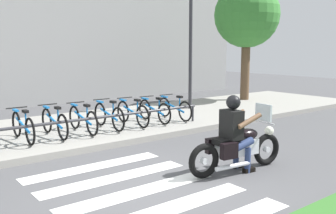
{
  "coord_description": "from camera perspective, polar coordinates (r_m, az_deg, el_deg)",
  "views": [
    {
      "loc": [
        -3.42,
        -4.79,
        2.26
      ],
      "look_at": [
        1.44,
        1.49,
        1.02
      ],
      "focal_mm": 40.23,
      "sensor_mm": 36.0,
      "label": 1
    }
  ],
  "objects": [
    {
      "name": "bicycle_7",
      "position": [
        11.25,
        0.95,
        -0.18
      ],
      "size": [
        0.48,
        1.6,
        0.73
      ],
      "color": "black",
      "rests_on": "sidewalk"
    },
    {
      "name": "street_lamp",
      "position": [
        13.21,
        3.45,
        11.14
      ],
      "size": [
        0.28,
        0.28,
        4.63
      ],
      "color": "#2D2D33",
      "rests_on": "ground"
    },
    {
      "name": "ground_plane",
      "position": [
        6.31,
        -2.09,
        -12.11
      ],
      "size": [
        48.0,
        48.0,
        0.0
      ],
      "primitive_type": "plane",
      "color": "#4C4C4F"
    },
    {
      "name": "bicycle_3",
      "position": [
        9.71,
        -12.79,
        -1.81
      ],
      "size": [
        0.48,
        1.65,
        0.75
      ],
      "color": "black",
      "rests_on": "sidewalk"
    },
    {
      "name": "crosswalk_stripe_1",
      "position": [
        5.56,
        0.43,
        -15.05
      ],
      "size": [
        2.8,
        0.4,
        0.01
      ],
      "primitive_type": "cube",
      "color": "white",
      "rests_on": "ground"
    },
    {
      "name": "bicycle_4",
      "position": [
        10.03,
        -8.97,
        -1.31
      ],
      "size": [
        0.48,
        1.61,
        0.77
      ],
      "color": "black",
      "rests_on": "sidewalk"
    },
    {
      "name": "bicycle_1",
      "position": [
        9.2,
        -21.14,
        -2.77
      ],
      "size": [
        0.48,
        1.63,
        0.75
      ],
      "color": "black",
      "rests_on": "sidewalk"
    },
    {
      "name": "motorcycle",
      "position": [
        7.08,
        10.51,
        -6.01
      ],
      "size": [
        2.12,
        0.73,
        1.22
      ],
      "color": "black",
      "rests_on": "ground"
    },
    {
      "name": "crosswalk_stripe_2",
      "position": [
        6.16,
        -4.28,
        -12.62
      ],
      "size": [
        2.8,
        0.4,
        0.01
      ],
      "primitive_type": "cube",
      "color": "white",
      "rests_on": "ground"
    },
    {
      "name": "crosswalk_stripe_4",
      "position": [
        7.47,
        -11.15,
        -8.86
      ],
      "size": [
        2.8,
        0.4,
        0.01
      ],
      "primitive_type": "cube",
      "color": "white",
      "rests_on": "ground"
    },
    {
      "name": "bicycle_2",
      "position": [
        9.43,
        -16.85,
        -2.26
      ],
      "size": [
        0.48,
        1.66,
        0.76
      ],
      "color": "black",
      "rests_on": "sidewalk"
    },
    {
      "name": "bike_rack",
      "position": [
        9.37,
        -9.32,
        -1.58
      ],
      "size": [
        5.76,
        0.07,
        0.49
      ],
      "color": "#333338",
      "rests_on": "sidewalk"
    },
    {
      "name": "rider",
      "position": [
        6.95,
        10.09,
        -3.19
      ],
      "size": [
        0.67,
        0.59,
        1.43
      ],
      "color": "black",
      "rests_on": "ground"
    },
    {
      "name": "sidewalk",
      "position": [
        10.38,
        -17.62,
        -3.69
      ],
      "size": [
        24.0,
        4.4,
        0.15
      ],
      "primitive_type": "cube",
      "color": "gray",
      "rests_on": "ground"
    },
    {
      "name": "tree_near_rack",
      "position": [
        15.92,
        11.86,
        13.35
      ],
      "size": [
        2.63,
        2.63,
        4.91
      ],
      "color": "brown",
      "rests_on": "ground"
    },
    {
      "name": "bicycle_5",
      "position": [
        10.4,
        -5.41,
        -0.91
      ],
      "size": [
        0.48,
        1.63,
        0.75
      ],
      "color": "black",
      "rests_on": "sidewalk"
    },
    {
      "name": "bicycle_6",
      "position": [
        10.81,
        -2.1,
        -0.54
      ],
      "size": [
        0.48,
        1.57,
        0.74
      ],
      "color": "black",
      "rests_on": "sidewalk"
    },
    {
      "name": "crosswalk_stripe_3",
      "position": [
        6.8,
        -8.07,
        -10.58
      ],
      "size": [
        2.8,
        0.4,
        0.01
      ],
      "primitive_type": "cube",
      "color": "white",
      "rests_on": "ground"
    }
  ]
}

